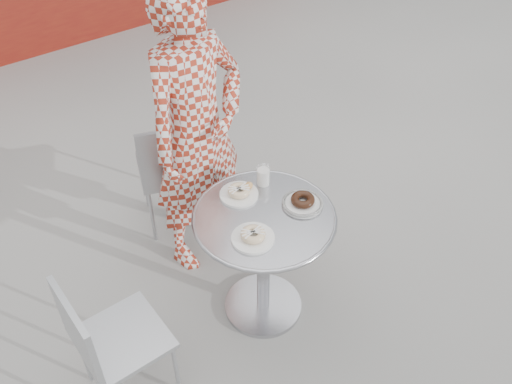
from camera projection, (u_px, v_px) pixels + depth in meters
ground at (258, 304)px, 3.26m from camera, size 60.00×60.00×0.00m
bistro_table at (264, 241)px, 2.88m from camera, size 0.71×0.71×0.72m
chair_far at (174, 189)px, 3.61m from camera, size 0.51×0.51×0.83m
chair_left at (126, 359)px, 2.71m from camera, size 0.39×0.39×0.80m
seated_person at (197, 133)px, 3.02m from camera, size 0.70×0.54×1.73m
plate_far at (240, 192)px, 2.86m from camera, size 0.20×0.20×0.05m
plate_near at (253, 236)px, 2.63m from camera, size 0.20×0.20×0.05m
plate_checker at (303, 202)px, 2.81m from camera, size 0.21×0.21×0.05m
milk_cup at (263, 176)px, 2.91m from camera, size 0.07×0.07×0.11m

